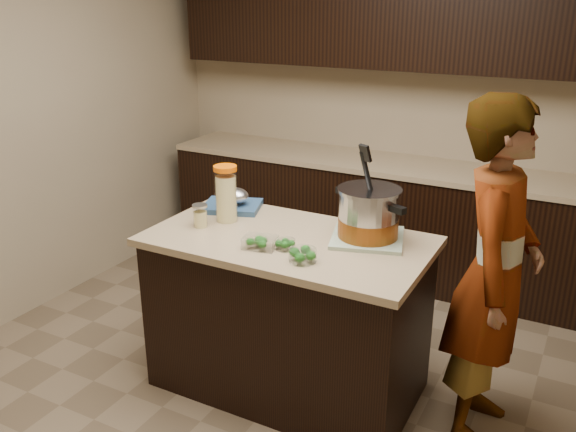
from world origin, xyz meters
name	(u,v)px	position (x,y,z in m)	size (l,w,h in m)	color
ground_plane	(288,384)	(0.00, 0.00, 0.00)	(4.00, 4.00, 0.00)	brown
room_shell	(288,78)	(0.00, 0.00, 1.71)	(4.04, 4.04, 2.72)	tan
back_cabinets	(396,156)	(0.00, 1.74, 0.94)	(3.60, 0.63, 2.33)	black
island	(288,314)	(0.00, 0.00, 0.45)	(1.46, 0.81, 0.90)	black
dish_towel	(367,238)	(0.37, 0.17, 0.91)	(0.36, 0.36, 0.02)	#517650
stock_pot	(368,216)	(0.37, 0.17, 1.03)	(0.44, 0.43, 0.46)	#B7B7BC
lemonade_pitcher	(226,196)	(-0.42, 0.06, 1.05)	(0.13, 0.13, 0.31)	#D6C882
mason_jar	(200,216)	(-0.49, -0.08, 0.96)	(0.11, 0.11, 0.13)	#D6C882
broccoli_tub_left	(285,245)	(0.06, -0.14, 0.92)	(0.12, 0.12, 0.05)	silver
broccoli_tub_right	(303,256)	(0.20, -0.23, 0.93)	(0.15, 0.15, 0.06)	silver
broccoli_tub_rect	(260,243)	(-0.06, -0.18, 0.93)	(0.18, 0.15, 0.06)	silver
blue_tray	(233,202)	(-0.49, 0.25, 0.94)	(0.39, 0.35, 0.12)	navy
person	(494,275)	(1.02, 0.15, 0.85)	(0.62, 0.41, 1.70)	gray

